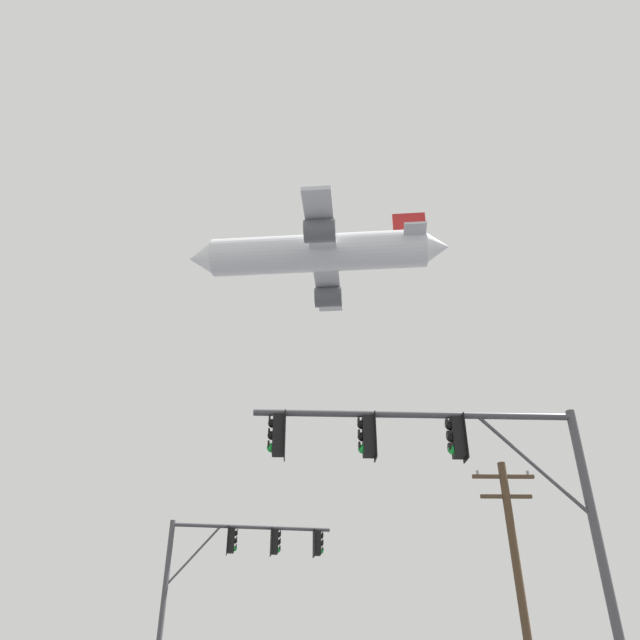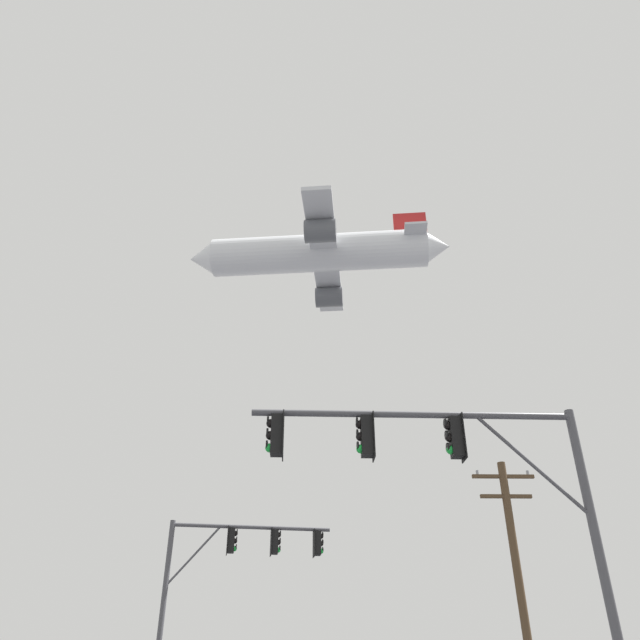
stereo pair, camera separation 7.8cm
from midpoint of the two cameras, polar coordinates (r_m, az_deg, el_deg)
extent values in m
cylinder|color=#4C4C51|center=(14.58, 24.81, -20.05)|extent=(0.20, 0.20, 6.74)
cylinder|color=#4C4C51|center=(14.26, 8.68, -8.66)|extent=(7.25, 0.30, 0.15)
cylinder|color=#4C4C51|center=(14.59, 19.10, -12.47)|extent=(2.23, 0.13, 2.27)
cube|color=black|center=(13.84, -3.85, -10.59)|extent=(0.27, 0.33, 0.90)
cylinder|color=black|center=(14.02, -3.78, -8.63)|extent=(0.05, 0.05, 0.12)
cube|color=black|center=(13.83, -3.26, -10.60)|extent=(0.03, 0.46, 1.04)
sphere|color=black|center=(13.93, -4.42, -9.53)|extent=(0.20, 0.20, 0.20)
cylinder|color=black|center=(13.96, -4.68, -9.29)|extent=(0.04, 0.21, 0.21)
sphere|color=black|center=(13.84, -4.47, -10.61)|extent=(0.20, 0.20, 0.20)
cylinder|color=black|center=(13.86, -4.73, -10.37)|extent=(0.04, 0.21, 0.21)
sphere|color=green|center=(13.75, -4.51, -11.71)|extent=(0.20, 0.20, 0.20)
cylinder|color=black|center=(13.77, -4.78, -11.47)|extent=(0.04, 0.21, 0.21)
cube|color=black|center=(13.92, 4.51, -10.68)|extent=(0.27, 0.33, 0.90)
cylinder|color=black|center=(14.10, 4.43, -8.73)|extent=(0.05, 0.05, 0.12)
cube|color=black|center=(13.93, 5.10, -10.68)|extent=(0.03, 0.46, 1.04)
sphere|color=black|center=(13.99, 3.87, -9.64)|extent=(0.20, 0.20, 0.20)
cylinder|color=black|center=(14.01, 3.60, -9.41)|extent=(0.04, 0.21, 0.21)
sphere|color=black|center=(13.90, 3.91, -10.72)|extent=(0.20, 0.20, 0.20)
cylinder|color=black|center=(13.91, 3.63, -10.49)|extent=(0.04, 0.21, 0.21)
sphere|color=green|center=(13.81, 3.95, -11.82)|extent=(0.20, 0.20, 0.20)
cylinder|color=black|center=(13.82, 3.67, -11.58)|extent=(0.04, 0.21, 0.21)
cube|color=black|center=(14.28, 12.62, -10.56)|extent=(0.27, 0.33, 0.90)
cylinder|color=black|center=(14.45, 12.40, -8.66)|extent=(0.05, 0.05, 0.12)
cube|color=black|center=(14.32, 13.17, -10.55)|extent=(0.03, 0.46, 1.04)
sphere|color=black|center=(14.33, 11.93, -9.56)|extent=(0.20, 0.20, 0.20)
cylinder|color=black|center=(14.34, 11.65, -9.34)|extent=(0.04, 0.21, 0.21)
sphere|color=black|center=(14.24, 12.05, -10.61)|extent=(0.20, 0.20, 0.20)
cylinder|color=black|center=(14.25, 11.77, -10.39)|extent=(0.04, 0.21, 0.21)
sphere|color=green|center=(14.15, 12.17, -11.68)|extent=(0.20, 0.20, 0.20)
cylinder|color=black|center=(14.16, 11.89, -11.46)|extent=(0.04, 0.21, 0.21)
cylinder|color=#4C4C51|center=(25.09, -14.32, -25.02)|extent=(0.20, 0.20, 6.67)
cylinder|color=#4C4C51|center=(25.52, -6.17, -18.53)|extent=(6.08, 1.05, 0.15)
cylinder|color=#4C4C51|center=(25.29, -11.49, -20.55)|extent=(1.89, 0.36, 2.23)
cube|color=black|center=(25.71, -0.16, -19.96)|extent=(0.30, 0.35, 0.90)
cylinder|color=black|center=(25.80, -0.15, -18.84)|extent=(0.05, 0.05, 0.12)
cube|color=black|center=(25.68, -0.48, -19.95)|extent=(0.09, 0.46, 1.04)
sphere|color=black|center=(25.78, 0.18, -19.38)|extent=(0.20, 0.20, 0.20)
cylinder|color=black|center=(25.80, 0.33, -19.25)|extent=(0.07, 0.21, 0.21)
sphere|color=black|center=(25.73, 0.18, -19.99)|extent=(0.20, 0.20, 0.20)
cylinder|color=black|center=(25.75, 0.33, -19.86)|extent=(0.07, 0.21, 0.21)
sphere|color=green|center=(25.68, 0.18, -20.61)|extent=(0.20, 0.20, 0.20)
cylinder|color=black|center=(25.70, 0.34, -20.48)|extent=(0.07, 0.21, 0.21)
cube|color=black|center=(25.49, -4.13, -19.80)|extent=(0.30, 0.35, 0.90)
cylinder|color=black|center=(25.59, -4.09, -18.68)|extent=(0.05, 0.05, 0.12)
cube|color=black|center=(25.48, -4.46, -19.79)|extent=(0.09, 0.46, 1.04)
sphere|color=black|center=(25.56, -3.76, -19.22)|extent=(0.20, 0.20, 0.20)
cylinder|color=black|center=(25.57, -3.61, -19.10)|extent=(0.07, 0.21, 0.21)
sphere|color=black|center=(25.50, -3.79, -19.84)|extent=(0.20, 0.20, 0.20)
cylinder|color=black|center=(25.52, -3.63, -19.72)|extent=(0.07, 0.21, 0.21)
sphere|color=green|center=(25.46, -3.81, -20.46)|extent=(0.20, 0.20, 0.20)
cylinder|color=black|center=(25.47, -3.65, -20.34)|extent=(0.07, 0.21, 0.21)
cube|color=black|center=(25.39, -8.14, -19.55)|extent=(0.30, 0.35, 0.90)
cylinder|color=black|center=(25.49, -8.06, -18.43)|extent=(0.05, 0.05, 0.12)
cube|color=black|center=(25.39, -8.48, -19.53)|extent=(0.09, 0.46, 1.04)
sphere|color=black|center=(25.44, -7.75, -18.98)|extent=(0.20, 0.20, 0.20)
cylinder|color=black|center=(25.46, -7.59, -18.86)|extent=(0.07, 0.21, 0.21)
sphere|color=black|center=(25.39, -7.80, -19.60)|extent=(0.20, 0.20, 0.20)
cylinder|color=black|center=(25.41, -7.63, -19.48)|extent=(0.07, 0.21, 0.21)
sphere|color=green|center=(25.34, -7.84, -20.22)|extent=(0.20, 0.20, 0.20)
cylinder|color=black|center=(25.36, -7.68, -20.10)|extent=(0.07, 0.21, 0.21)
cylinder|color=brown|center=(22.80, 18.06, -22.25)|extent=(0.28, 0.28, 8.11)
cube|color=brown|center=(23.47, 16.67, -13.70)|extent=(2.20, 0.12, 0.12)
cube|color=brown|center=(23.29, 16.93, -15.34)|extent=(1.80, 0.12, 0.12)
cylinder|color=gray|center=(23.25, 14.45, -13.55)|extent=(0.10, 0.10, 0.18)
cylinder|color=gray|center=(23.78, 18.75, -13.28)|extent=(0.10, 0.10, 0.18)
cylinder|color=white|center=(53.46, -0.04, 6.22)|extent=(18.66, 5.10, 3.27)
cone|color=white|center=(55.11, -10.76, 5.58)|extent=(2.55, 3.32, 3.11)
cone|color=white|center=(53.73, 10.86, 6.64)|extent=(2.31, 2.97, 2.78)
cube|color=silver|center=(53.14, 0.51, 5.82)|extent=(3.98, 17.53, 0.37)
cylinder|color=#595B60|center=(48.67, 0.08, 8.24)|extent=(2.63, 2.08, 1.84)
cylinder|color=#595B60|center=(56.61, 0.89, 2.13)|extent=(2.63, 2.08, 1.84)
cube|color=#B21E1E|center=(54.62, 8.42, 8.12)|extent=(2.88, 0.53, 3.89)
cube|color=silver|center=(53.71, 8.76, 6.84)|extent=(2.45, 6.29, 0.20)
camera|label=1|loc=(0.04, -89.92, -0.04)|focal=34.59mm
camera|label=2|loc=(0.04, 90.08, 0.04)|focal=34.59mm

